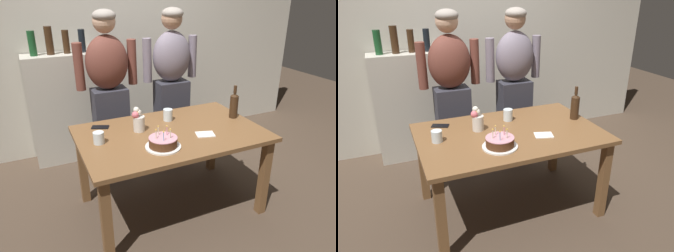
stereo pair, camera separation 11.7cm
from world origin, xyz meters
TOP-DOWN VIEW (x-y plane):
  - ground_plane at (0.00, 0.00)m, footprint 10.00×10.00m
  - back_wall at (0.00, 1.55)m, footprint 5.20×0.10m
  - dining_table at (0.00, 0.00)m, footprint 1.50×0.96m
  - birthday_cake at (-0.17, -0.23)m, footprint 0.27×0.27m
  - water_glass_near at (-0.59, 0.04)m, footprint 0.08×0.08m
  - water_glass_far at (0.08, 0.24)m, footprint 0.08×0.08m
  - wine_bottle at (0.65, 0.05)m, footprint 0.08×0.08m
  - cell_phone at (-0.51, 0.33)m, footprint 0.16×0.12m
  - napkin_stack at (0.22, -0.17)m, footprint 0.17×0.15m
  - flower_vase at (-0.23, 0.13)m, footprint 0.11×0.10m
  - person_man_bearded at (-0.28, 0.82)m, footprint 0.61×0.27m
  - person_woman_cardigan at (0.40, 0.82)m, footprint 0.61×0.27m
  - shelf_cabinet at (-0.65, 1.33)m, footprint 0.77×0.30m

SIDE VIEW (x-z plane):
  - ground_plane at x=0.00m, z-range 0.00..0.00m
  - shelf_cabinet at x=-0.65m, z-range -0.13..1.36m
  - dining_table at x=0.00m, z-range 0.27..1.01m
  - cell_phone at x=-0.51m, z-range 0.74..0.75m
  - napkin_stack at x=0.22m, z-range 0.74..0.75m
  - birthday_cake at x=-0.17m, z-range 0.70..0.86m
  - water_glass_near at x=-0.59m, z-range 0.74..0.83m
  - water_glass_far at x=0.08m, z-range 0.74..0.84m
  - flower_vase at x=-0.23m, z-range 0.73..0.94m
  - wine_bottle at x=0.65m, z-range 0.71..1.01m
  - person_man_bearded at x=-0.28m, z-range 0.04..1.70m
  - person_woman_cardigan at x=0.40m, z-range 0.04..1.70m
  - back_wall at x=0.00m, z-range 0.00..2.60m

